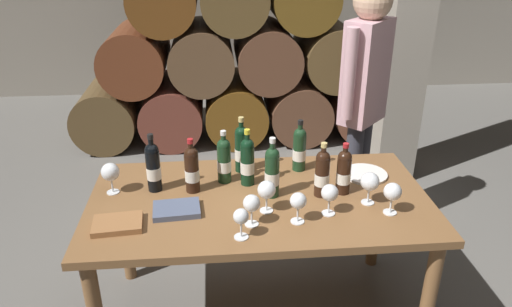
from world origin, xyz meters
TOP-DOWN VIEW (x-y plane):
  - barrel_stack at (0.00, 2.60)m, footprint 3.12×0.90m
  - stone_pillar at (1.30, 1.60)m, footprint 0.32×0.32m
  - dining_table at (0.00, 0.00)m, footprint 1.70×0.90m
  - wine_bottle_0 at (0.25, 0.29)m, footprint 0.07×0.07m
  - wine_bottle_1 at (0.42, 0.02)m, footprint 0.07×0.07m
  - wine_bottle_2 at (0.31, -0.00)m, footprint 0.07×0.07m
  - wine_bottle_3 at (-0.33, 0.10)m, footprint 0.07×0.07m
  - wine_bottle_4 at (-0.17, 0.19)m, footprint 0.07×0.07m
  - wine_bottle_5 at (-0.07, 0.31)m, footprint 0.07×0.07m
  - wine_bottle_6 at (0.06, 0.02)m, footprint 0.07×0.07m
  - wine_bottle_7 at (-0.53, 0.13)m, footprint 0.07×0.07m
  - wine_bottle_8 at (-0.05, 0.15)m, footprint 0.07×0.07m
  - wine_glass_0 at (0.60, -0.20)m, footprint 0.08×0.08m
  - wine_glass_1 at (0.02, -0.13)m, footprint 0.09×0.09m
  - wine_glass_2 at (-0.06, -0.24)m, footprint 0.08×0.08m
  - wine_glass_3 at (-0.11, -0.33)m, footprint 0.07×0.07m
  - wine_glass_4 at (0.15, -0.23)m, footprint 0.08×0.08m
  - wine_glass_5 at (-0.74, 0.12)m, footprint 0.09×0.09m
  - wine_glass_6 at (0.52, -0.10)m, footprint 0.09×0.09m
  - wine_glass_7 at (0.31, -0.18)m, footprint 0.08×0.08m
  - tasting_notebook at (-0.41, -0.10)m, footprint 0.23×0.18m
  - leather_ledger at (-0.66, -0.20)m, footprint 0.23×0.18m
  - serving_plate at (0.60, 0.19)m, footprint 0.24×0.24m
  - sommelier_presenting at (0.73, 0.75)m, footprint 0.37×0.38m

SIDE VIEW (x-z plane):
  - dining_table at x=0.00m, z-range 0.29..1.05m
  - barrel_stack at x=0.00m, z-range -0.09..1.60m
  - serving_plate at x=0.60m, z-range 0.76..0.77m
  - tasting_notebook at x=-0.41m, z-range 0.76..0.79m
  - leather_ledger at x=-0.66m, z-range 0.76..0.79m
  - wine_glass_3 at x=-0.11m, z-range 0.79..0.93m
  - wine_glass_4 at x=0.15m, z-range 0.79..0.94m
  - wine_glass_2 at x=-0.06m, z-range 0.79..0.94m
  - wine_glass_7 at x=0.31m, z-range 0.79..0.95m
  - wine_glass_0 at x=0.60m, z-range 0.79..0.95m
  - wine_glass_1 at x=0.02m, z-range 0.79..0.95m
  - wine_glass_6 at x=0.52m, z-range 0.79..0.96m
  - wine_glass_5 at x=-0.74m, z-range 0.79..0.96m
  - wine_bottle_1 at x=0.42m, z-range 0.74..1.02m
  - wine_bottle_2 at x=0.31m, z-range 0.74..1.03m
  - wine_bottle_4 at x=-0.17m, z-range 0.74..1.03m
  - wine_bottle_3 at x=-0.33m, z-range 0.74..1.03m
  - wine_bottle_0 at x=0.25m, z-range 0.74..1.03m
  - wine_bottle_8 at x=-0.05m, z-range 0.74..1.05m
  - wine_bottle_7 at x=-0.53m, z-range 0.74..1.05m
  - wine_bottle_5 at x=-0.07m, z-range 0.74..1.05m
  - wine_bottle_6 at x=0.06m, z-range 0.74..1.05m
  - sommelier_presenting at x=0.73m, z-range 0.19..1.90m
  - stone_pillar at x=1.30m, z-range 0.00..2.60m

